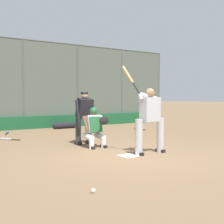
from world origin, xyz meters
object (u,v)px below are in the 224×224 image
(spare_bat_first_base_side, at_px, (8,139))
(equipment_bag_dugout_side, at_px, (65,125))
(baseball_loose, at_px, (93,191))
(batter_at_plate, at_px, (150,118))
(spare_bat_by_padding, at_px, (7,133))
(umpire_home, at_px, (84,116))
(catcher_behind_plate, at_px, (95,127))
(spare_bat_near_backstop, at_px, (138,129))

(spare_bat_first_base_side, distance_m, equipment_bag_dugout_side, 4.18)
(baseball_loose, bearing_deg, batter_at_plate, -144.85)
(spare_bat_first_base_side, xyz_separation_m, equipment_bag_dugout_side, (-3.33, -2.52, 0.11))
(batter_at_plate, bearing_deg, equipment_bag_dugout_side, -100.26)
(spare_bat_by_padding, bearing_deg, spare_bat_first_base_side, -173.12)
(umpire_home, relative_size, spare_bat_first_base_side, 2.30)
(batter_at_plate, distance_m, catcher_behind_plate, 1.79)
(umpire_home, distance_m, equipment_bag_dugout_side, 5.14)
(umpire_home, bearing_deg, spare_bat_first_base_side, -55.07)
(catcher_behind_plate, relative_size, equipment_bag_dugout_side, 0.97)
(umpire_home, bearing_deg, equipment_bag_dugout_side, -110.18)
(spare_bat_near_backstop, height_order, equipment_bag_dugout_side, equipment_bag_dugout_side)
(spare_bat_near_backstop, bearing_deg, baseball_loose, 141.91)
(umpire_home, height_order, spare_bat_near_backstop, umpire_home)
(catcher_behind_plate, bearing_deg, baseball_loose, 59.32)
(spare_bat_near_backstop, xyz_separation_m, equipment_bag_dugout_side, (2.59, -2.26, 0.11))
(umpire_home, relative_size, equipment_bag_dugout_side, 1.36)
(batter_at_plate, xyz_separation_m, spare_bat_first_base_side, (2.31, -4.66, -0.89))
(catcher_behind_plate, xyz_separation_m, equipment_bag_dugout_side, (-1.68, -5.55, -0.46))
(spare_bat_near_backstop, height_order, baseball_loose, baseball_loose)
(spare_bat_by_padding, distance_m, equipment_bag_dugout_side, 2.88)
(spare_bat_near_backstop, distance_m, baseball_loose, 9.52)
(catcher_behind_plate, distance_m, spare_bat_first_base_side, 3.49)
(baseball_loose, relative_size, equipment_bag_dugout_side, 0.06)
(batter_at_plate, height_order, baseball_loose, batter_at_plate)
(umpire_home, bearing_deg, spare_bat_by_padding, -75.82)
(batter_at_plate, relative_size, baseball_loose, 30.59)
(spare_bat_first_base_side, bearing_deg, spare_bat_by_padding, -47.51)
(spare_bat_by_padding, distance_m, baseball_loose, 8.68)
(catcher_behind_plate, relative_size, spare_bat_first_base_side, 1.65)
(spare_bat_first_base_side, bearing_deg, baseball_loose, 142.71)
(baseball_loose, bearing_deg, catcher_behind_plate, -121.29)
(spare_bat_by_padding, relative_size, baseball_loose, 10.26)
(batter_at_plate, xyz_separation_m, spare_bat_by_padding, (1.79, -6.57, -0.89))
(umpire_home, xyz_separation_m, spare_bat_by_padding, (1.19, -4.21, -0.84))
(spare_bat_near_backstop, bearing_deg, catcher_behind_plate, 132.53)
(batter_at_plate, xyz_separation_m, umpire_home, (0.61, -2.36, -0.05))
(spare_bat_by_padding, xyz_separation_m, baseball_loose, (1.10, 8.61, 0.00))
(baseball_loose, xyz_separation_m, equipment_bag_dugout_side, (-3.92, -9.22, 0.11))
(umpire_home, distance_m, spare_bat_first_base_side, 2.99)
(batter_at_plate, height_order, equipment_bag_dugout_side, batter_at_plate)
(spare_bat_first_base_side, xyz_separation_m, baseball_loose, (0.59, 6.70, 0.00))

